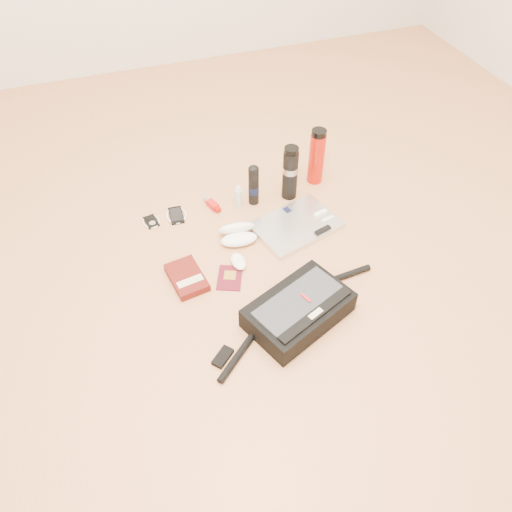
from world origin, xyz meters
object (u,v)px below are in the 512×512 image
messenger_bag (298,310)px  book (187,277)px  laptop (296,225)px  thermos_red (317,157)px  thermos_black (290,173)px

messenger_bag → book: size_ratio=3.54×
laptop → thermos_red: (0.22, 0.29, 0.13)m
book → thermos_black: (0.60, 0.37, 0.12)m
laptop → messenger_bag: bearing=-127.2°
book → thermos_red: 0.89m
laptop → book: same height
book → thermos_red: (0.76, 0.44, 0.13)m
messenger_bag → book: bearing=114.6°
thermos_red → thermos_black: bearing=-157.0°
thermos_black → thermos_red: size_ratio=0.96×
messenger_bag → thermos_black: (0.24, 0.69, 0.09)m
messenger_bag → thermos_red: (0.41, 0.77, 0.09)m
thermos_red → laptop: bearing=-126.9°
book → laptop: bearing=6.5°
laptop → book: bearing=179.7°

